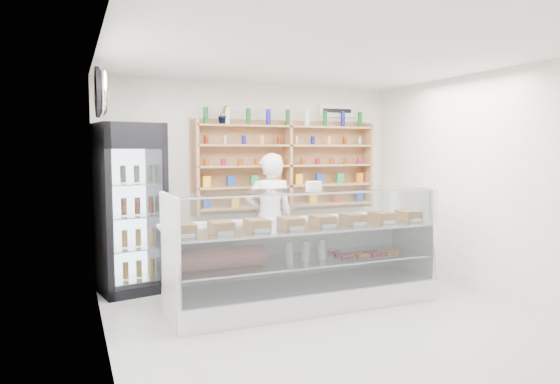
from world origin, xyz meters
name	(u,v)px	position (x,y,z in m)	size (l,w,h in m)	color
room	(335,192)	(0.00, 0.00, 1.40)	(5.00, 5.00, 5.00)	#B1B0B5
display_counter	(303,274)	(-0.02, 0.73, 0.37)	(3.17, 0.95, 1.38)	white
shop_worker	(270,219)	(-0.03, 1.75, 0.90)	(0.65, 0.43, 1.79)	silver
drinks_cooler	(129,208)	(-1.82, 2.13, 1.09)	(0.91, 0.89, 2.17)	black
wall_shelving	(288,166)	(0.50, 2.34, 1.59)	(2.84, 0.28, 1.33)	#B27E54
potted_plant	(223,115)	(-0.50, 2.34, 2.33)	(0.15, 0.12, 0.26)	#1E6626
security_mirror	(102,92)	(-2.17, 1.20, 2.45)	(0.15, 0.50, 0.50)	silver
wall_sign	(337,111)	(1.40, 2.47, 2.45)	(0.62, 0.03, 0.20)	white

